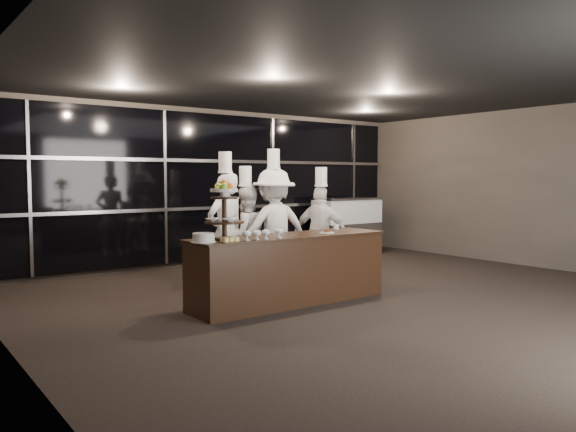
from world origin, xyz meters
TOP-DOWN VIEW (x-y plane):
  - room at (0.00, 0.00)m, footprint 10.00×10.00m
  - window_wall at (0.00, 4.94)m, footprint 8.60×0.10m
  - buffet_counter at (-1.06, 1.33)m, footprint 2.84×0.74m
  - display_stand at (-2.06, 1.33)m, footprint 0.48×0.48m
  - compotes at (-1.64, 1.11)m, footprint 0.59×0.11m
  - layer_cake at (-2.37, 1.28)m, footprint 0.30×0.30m
  - pastry_squares at (-2.08, 1.17)m, footprint 0.20×0.13m
  - small_plate at (-0.48, 1.23)m, footprint 0.20×0.20m
  - chef_cup at (0.00, 1.58)m, footprint 0.08×0.08m
  - display_case at (2.75, 4.30)m, footprint 1.51×0.66m
  - chef_a at (-1.35, 2.49)m, footprint 0.70×0.53m
  - chef_b at (-0.93, 2.62)m, footprint 0.82×0.68m
  - chef_c at (-0.60, 2.33)m, footprint 1.26×0.84m
  - chef_d at (0.28, 2.26)m, footprint 0.82×0.97m

SIDE VIEW (x-z plane):
  - buffet_counter at x=-1.06m, z-range 0.01..0.93m
  - display_case at x=2.75m, z-range 0.07..1.31m
  - chef_d at x=0.28m, z-range -0.13..1.72m
  - chef_b at x=-0.93m, z-range -0.13..1.73m
  - chef_a at x=-1.35m, z-range -0.12..1.93m
  - chef_c at x=-0.60m, z-range -0.14..1.97m
  - small_plate at x=-0.48m, z-range 0.91..0.96m
  - pastry_squares at x=-2.08m, z-range 0.92..0.97m
  - chef_cup at x=0.00m, z-range 0.92..0.99m
  - layer_cake at x=-2.37m, z-range 0.92..1.03m
  - compotes at x=-1.64m, z-range 0.94..1.06m
  - display_stand at x=-2.06m, z-range 0.97..1.71m
  - room at x=0.00m, z-range -3.50..6.50m
  - window_wall at x=0.00m, z-range 0.10..2.90m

